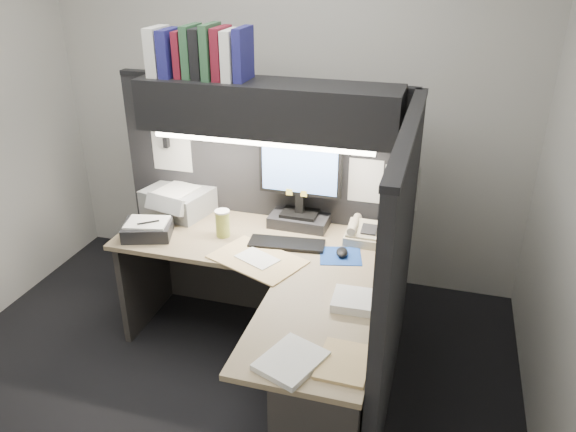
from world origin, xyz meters
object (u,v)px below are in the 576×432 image
object	(u,v)px
desk	(280,342)
printer	(179,200)
coffee_cup	(223,224)
telephone	(364,234)
overhead_shelf	(268,108)
monitor	(300,193)
notebook_stack	(148,229)
keyboard	(287,244)

from	to	relation	value
desk	printer	size ratio (longest dim) A/B	4.15
desk	coffee_cup	size ratio (longest dim) A/B	10.56
telephone	printer	xyz separation A→B (m)	(-1.26, 0.07, 0.04)
coffee_cup	desk	bearing A→B (deg)	-45.65
overhead_shelf	telephone	distance (m)	0.95
monitor	coffee_cup	bearing A→B (deg)	-145.65
notebook_stack	overhead_shelf	bearing A→B (deg)	26.27
overhead_shelf	desk	bearing A→B (deg)	-68.21
overhead_shelf	keyboard	size ratio (longest dim) A/B	3.43
overhead_shelf	coffee_cup	world-z (taller)	overhead_shelf
telephone	coffee_cup	size ratio (longest dim) A/B	1.43
keyboard	telephone	xyz separation A→B (m)	(0.43, 0.19, 0.03)
coffee_cup	overhead_shelf	bearing A→B (deg)	41.28
keyboard	coffee_cup	world-z (taller)	coffee_cup
coffee_cup	printer	world-z (taller)	printer
telephone	printer	bearing A→B (deg)	177.76
printer	keyboard	bearing A→B (deg)	-4.73
notebook_stack	keyboard	bearing A→B (deg)	7.87
overhead_shelf	notebook_stack	bearing A→B (deg)	-153.73
overhead_shelf	keyboard	bearing A→B (deg)	-50.50
telephone	printer	world-z (taller)	printer
desk	keyboard	world-z (taller)	keyboard
desk	overhead_shelf	distance (m)	1.33
desk	printer	xyz separation A→B (m)	(-0.95, 0.80, 0.37)
monitor	keyboard	world-z (taller)	monitor
desk	keyboard	distance (m)	0.63
desk	coffee_cup	bearing A→B (deg)	134.35
keyboard	notebook_stack	bearing A→B (deg)	-178.81
keyboard	monitor	bearing A→B (deg)	82.77
telephone	notebook_stack	xyz separation A→B (m)	(-1.29, -0.31, -0.00)
notebook_stack	telephone	bearing A→B (deg)	13.58
overhead_shelf	monitor	bearing A→B (deg)	20.19
desk	overhead_shelf	world-z (taller)	overhead_shelf
telephone	coffee_cup	bearing A→B (deg)	-166.83
keyboard	printer	size ratio (longest dim) A/B	1.10
monitor	keyboard	bearing A→B (deg)	-89.44
monitor	notebook_stack	size ratio (longest dim) A/B	1.95
keyboard	printer	distance (m)	0.87
monitor	telephone	world-z (taller)	monitor
keyboard	notebook_stack	xyz separation A→B (m)	(-0.86, -0.12, 0.03)
overhead_shelf	printer	xyz separation A→B (m)	(-0.65, 0.05, -0.69)
overhead_shelf	notebook_stack	world-z (taller)	overhead_shelf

